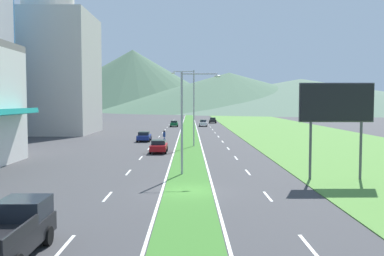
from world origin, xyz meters
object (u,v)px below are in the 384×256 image
billboard_roadside (337,107)px  car_1 (213,120)px  car_3 (159,146)px  car_4 (144,136)px  pickup_truck_0 (12,232)px  motorcycle_rider (164,138)px  street_lamp_mid (191,103)px  car_2 (174,124)px  car_0 (203,123)px  street_lamp_near (187,115)px

billboard_roadside → car_1: size_ratio=1.76×
car_3 → car_4: size_ratio=1.04×
car_4 → pickup_truck_0: (-0.01, -48.15, 0.24)m
motorcycle_rider → billboard_roadside: bearing=-153.6°
street_lamp_mid → car_1: 63.09m
car_1 → car_3: size_ratio=0.97×
car_1 → car_4: car_1 is taller
street_lamp_mid → car_1: bearing=84.3°
car_2 → car_1: bearing=-30.6°
car_1 → pickup_truck_0: 104.09m
car_4 → car_1: bearing=-13.7°
car_0 → motorcycle_rider: motorcycle_rider is taller
car_3 → motorcycle_rider: size_ratio=2.18×
car_1 → car_0: bearing=-11.5°
billboard_roadside → pickup_truck_0: (-18.15, -16.09, -4.66)m
street_lamp_mid → car_2: size_ratio=2.47×
car_2 → motorcycle_rider: bearing=180.0°
car_3 → motorcycle_rider: 12.38m
pickup_truck_0 → car_2: bearing=-2.2°
car_3 → pickup_truck_0: (-3.28, -33.76, 0.22)m
car_3 → car_4: (-3.27, 14.38, -0.02)m
pickup_truck_0 → billboard_roadside: bearing=-48.4°
street_lamp_near → car_3: bearing=102.6°
street_lamp_mid → street_lamp_near: bearing=-91.3°
street_lamp_near → car_4: bearing=102.7°
street_lamp_near → car_1: 85.04m
car_1 → billboard_roadside: bearing=3.1°
billboard_roadside → pickup_truck_0: bearing=-138.4°
billboard_roadside → car_3: bearing=130.1°
billboard_roadside → street_lamp_mid: bearing=114.1°
car_2 → car_3: 52.11m
car_0 → car_2: (-7.06, -1.62, -0.05)m
street_lamp_near → car_4: size_ratio=2.01×
car_0 → pickup_truck_0: pickup_truck_0 is taller
street_lamp_mid → car_3: street_lamp_mid is taller
car_0 → car_4: size_ratio=0.98×
car_1 → motorcycle_rider: 57.99m
street_lamp_near → motorcycle_rider: bearing=97.2°
billboard_roadside → car_0: 71.99m
street_lamp_mid → car_3: 9.39m
street_lamp_near → car_0: bearing=87.0°
billboard_roadside → car_4: (-18.14, 32.06, -4.90)m
car_4 → pickup_truck_0: 48.15m
car_1 → car_2: 20.14m
street_lamp_mid → motorcycle_rider: size_ratio=5.10×
car_1 → car_4: bearing=-13.7°
motorcycle_rider → car_4: bearing=57.8°
car_0 → car_4: (-10.27, -39.34, -0.05)m
street_lamp_near → motorcycle_rider: 28.14m
car_0 → car_2: car_0 is taller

